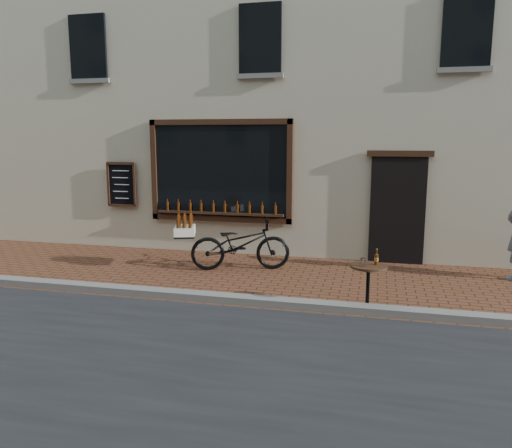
# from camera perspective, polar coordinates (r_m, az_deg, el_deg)

# --- Properties ---
(ground) EXTENTS (90.00, 90.00, 0.00)m
(ground) POSITION_cam_1_polar(r_m,az_deg,el_deg) (7.66, 1.72, -9.81)
(ground) COLOR brown
(ground) RESTS_ON ground
(kerb) EXTENTS (90.00, 0.25, 0.12)m
(kerb) POSITION_cam_1_polar(r_m,az_deg,el_deg) (7.83, 2.04, -8.91)
(kerb) COLOR slate
(kerb) RESTS_ON ground
(shop_building) EXTENTS (28.00, 6.20, 10.00)m
(shop_building) POSITION_cam_1_polar(r_m,az_deg,el_deg) (13.85, 7.87, 19.84)
(shop_building) COLOR #C0B297
(shop_building) RESTS_ON ground
(cargo_bicycle) EXTENTS (2.32, 1.29, 1.09)m
(cargo_bicycle) POSITION_cam_1_polar(r_m,az_deg,el_deg) (9.81, -2.02, -2.25)
(cargo_bicycle) COLOR black
(cargo_bicycle) RESTS_ON ground
(bistro_table) EXTENTS (0.55, 0.55, 0.94)m
(bistro_table) POSITION_cam_1_polar(r_m,az_deg,el_deg) (7.69, 12.71, -6.06)
(bistro_table) COLOR black
(bistro_table) RESTS_ON ground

